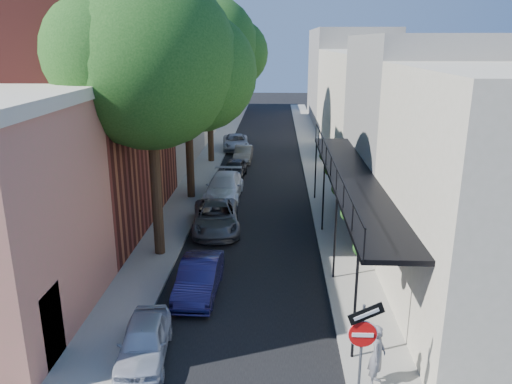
# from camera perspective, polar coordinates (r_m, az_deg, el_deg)

# --- Properties ---
(road_surface) EXTENTS (6.00, 64.00, 0.01)m
(road_surface) POSITION_cam_1_polar(r_m,az_deg,el_deg) (40.28, 0.80, 4.37)
(road_surface) COLOR black
(road_surface) RESTS_ON ground
(sidewalk_left) EXTENTS (2.00, 64.00, 0.12)m
(sidewalk_left) POSITION_cam_1_polar(r_m,az_deg,el_deg) (40.57, -4.87, 4.48)
(sidewalk_left) COLOR gray
(sidewalk_left) RESTS_ON ground
(sidewalk_right) EXTENTS (2.00, 64.00, 0.12)m
(sidewalk_right) POSITION_cam_1_polar(r_m,az_deg,el_deg) (40.36, 6.50, 4.37)
(sidewalk_right) COLOR gray
(sidewalk_right) RESTS_ON ground
(buildings_left) EXTENTS (10.10, 59.10, 12.00)m
(buildings_left) POSITION_cam_1_polar(r_m,az_deg,el_deg) (39.65, -13.04, 10.97)
(buildings_left) COLOR #B4775C
(buildings_left) RESTS_ON ground
(buildings_right) EXTENTS (9.80, 55.00, 10.00)m
(buildings_right) POSITION_cam_1_polar(r_m,az_deg,el_deg) (39.83, 14.06, 10.18)
(buildings_right) COLOR beige
(buildings_right) RESTS_ON ground
(sign_post) EXTENTS (0.89, 0.17, 2.99)m
(sign_post) POSITION_cam_1_polar(r_m,az_deg,el_deg) (12.44, 12.08, -16.04)
(sign_post) COLOR #595B60
(sign_post) RESTS_ON ground
(oak_near) EXTENTS (7.48, 6.80, 11.42)m
(oak_near) POSITION_cam_1_polar(r_m,az_deg,el_deg) (20.09, -10.74, 14.19)
(oak_near) COLOR #332114
(oak_near) RESTS_ON ground
(oak_mid) EXTENTS (6.60, 6.00, 10.20)m
(oak_mid) POSITION_cam_1_polar(r_m,az_deg,el_deg) (27.96, -7.07, 13.33)
(oak_mid) COLOR #332114
(oak_mid) RESTS_ON ground
(oak_far) EXTENTS (7.70, 7.00, 11.90)m
(oak_far) POSITION_cam_1_polar(r_m,az_deg,el_deg) (36.85, -4.71, 16.09)
(oak_far) COLOR #332114
(oak_far) RESTS_ON ground
(parked_car_a) EXTENTS (1.67, 3.45, 1.14)m
(parked_car_a) POSITION_cam_1_polar(r_m,az_deg,el_deg) (15.08, -12.67, -16.31)
(parked_car_a) COLOR silver
(parked_car_a) RESTS_ON ground
(parked_car_b) EXTENTS (1.42, 3.84, 1.26)m
(parked_car_b) POSITION_cam_1_polar(r_m,az_deg,el_deg) (18.14, -6.53, -9.73)
(parked_car_b) COLOR #181646
(parked_car_b) RESTS_ON ground
(parked_car_c) EXTENTS (2.69, 4.90, 1.30)m
(parked_car_c) POSITION_cam_1_polar(r_m,az_deg,el_deg) (23.92, -4.59, -2.90)
(parked_car_c) COLOR #53545A
(parked_car_c) RESTS_ON ground
(parked_car_d) EXTENTS (2.04, 4.85, 1.40)m
(parked_car_d) POSITION_cam_1_polar(r_m,az_deg,el_deg) (28.69, -3.65, 0.60)
(parked_car_d) COLOR white
(parked_car_d) RESTS_ON ground
(parked_car_e) EXTENTS (1.57, 3.63, 1.22)m
(parked_car_e) POSITION_cam_1_polar(r_m,az_deg,el_deg) (33.01, -2.46, 2.63)
(parked_car_e) COLOR black
(parked_car_e) RESTS_ON ground
(parked_car_f) EXTENTS (1.33, 3.64, 1.19)m
(parked_car_f) POSITION_cam_1_polar(r_m,az_deg,el_deg) (37.54, -1.46, 4.36)
(parked_car_f) COLOR slate
(parked_car_f) RESTS_ON ground
(parked_car_g) EXTENTS (2.53, 4.71, 1.26)m
(parked_car_g) POSITION_cam_1_polar(r_m,az_deg,el_deg) (41.87, -2.33, 5.71)
(parked_car_g) COLOR #8D939F
(parked_car_g) RESTS_ON ground
(pedestrian) EXTENTS (0.61, 0.73, 1.71)m
(pedestrian) POSITION_cam_1_polar(r_m,az_deg,el_deg) (13.84, 13.67, -17.69)
(pedestrian) COLOR slate
(pedestrian) RESTS_ON sidewalk_right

